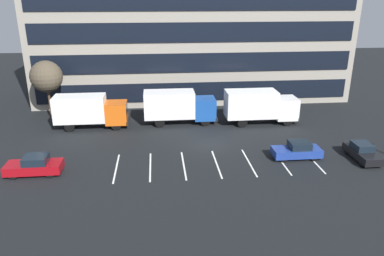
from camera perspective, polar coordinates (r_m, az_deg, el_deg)
The scene contains 10 objects.
ground_plane at distance 35.64m, azimuth 2.67°, elevation -2.41°, with size 120.00×120.00×0.00m, color black.
office_building at distance 50.81m, azimuth -0.10°, elevation 16.94°, with size 40.36×11.51×21.60m.
lot_markings at distance 31.62m, azimuth 3.81°, elevation -5.50°, with size 16.94×5.40×0.01m.
box_truck_white at distance 41.12m, azimuth 10.37°, elevation 3.47°, with size 7.98×2.64×3.70m.
box_truck_orange at distance 40.60m, azimuth -15.45°, elevation 2.70°, with size 7.62×2.52×3.53m.
box_truck_blue at distance 40.44m, azimuth -2.10°, elevation 3.46°, with size 7.86×2.60×3.64m.
sedan_navy at distance 33.62m, azimuth 15.84°, elevation -3.33°, with size 4.19×1.75×1.50m.
sedan_maroon at distance 32.10m, azimuth -23.06°, elevation -5.35°, with size 4.33×1.81×1.55m.
sedan_black at distance 35.33m, azimuth 24.70°, elevation -3.37°, with size 1.68×4.00×1.43m.
bare_tree at distance 44.53m, azimuth -21.47°, elevation 7.34°, with size 3.53×3.53×6.62m.
Camera 1 is at (-4.84, -32.55, 13.70)m, focal length 34.72 mm.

